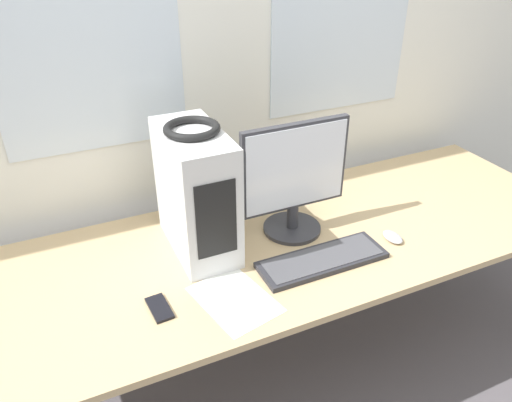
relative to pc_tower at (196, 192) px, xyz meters
name	(u,v)px	position (x,y,z in m)	size (l,w,h in m)	color
wall_back	(224,43)	(0.30, 0.44, 0.41)	(8.00, 0.07, 2.70)	silver
desk	(282,249)	(0.30, -0.11, -0.27)	(2.59, 0.86, 0.71)	tan
pc_tower	(196,192)	(0.00, 0.00, 0.00)	(0.20, 0.41, 0.47)	silver
headphones	(192,128)	(0.00, 0.00, 0.25)	(0.20, 0.20, 0.03)	black
monitor_main	(294,178)	(0.37, -0.06, 0.00)	(0.44, 0.23, 0.46)	#333338
keyboard	(322,260)	(0.37, -0.29, -0.22)	(0.48, 0.16, 0.02)	#28282D
mouse	(393,237)	(0.70, -0.28, -0.22)	(0.06, 0.10, 0.02)	#B2B2B7
cell_phone	(159,308)	(-0.24, -0.29, -0.23)	(0.07, 0.13, 0.01)	black
paper_sheet_left	(235,299)	(0.00, -0.35, -0.23)	(0.27, 0.33, 0.00)	white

